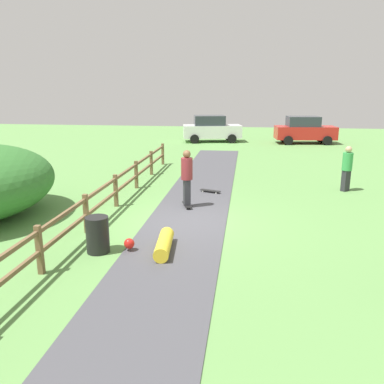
{
  "coord_description": "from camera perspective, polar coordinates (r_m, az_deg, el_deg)",
  "views": [
    {
      "loc": [
        1.72,
        -11.35,
        3.92
      ],
      "look_at": [
        0.21,
        -0.27,
        1.0
      ],
      "focal_mm": 37.65,
      "sensor_mm": 36.0,
      "label": 1
    }
  ],
  "objects": [
    {
      "name": "trash_bin",
      "position": [
        10.09,
        -13.23,
        -5.9
      ],
      "size": [
        0.56,
        0.56,
        0.9
      ],
      "primitive_type": "cylinder",
      "color": "black",
      "rests_on": "ground_plane"
    },
    {
      "name": "ground_plane",
      "position": [
        12.13,
        -0.79,
        -4.23
      ],
      "size": [
        60.0,
        60.0,
        0.0
      ],
      "primitive_type": "plane",
      "color": "#60934C"
    },
    {
      "name": "asphalt_path",
      "position": [
        12.13,
        -0.79,
        -4.18
      ],
      "size": [
        2.4,
        28.0,
        0.02
      ],
      "primitive_type": "cube",
      "color": "#47474C",
      "rests_on": "ground_plane"
    },
    {
      "name": "bystander_green",
      "position": [
        16.58,
        21.11,
        3.39
      ],
      "size": [
        0.54,
        0.54,
        1.75
      ],
      "color": "#2D2D33",
      "rests_on": "ground_plane"
    },
    {
      "name": "skateboard_loose",
      "position": [
        15.38,
        2.59,
        0.19
      ],
      "size": [
        0.82,
        0.46,
        0.08
      ],
      "color": "black",
      "rests_on": "asphalt_path"
    },
    {
      "name": "skater_riding",
      "position": [
        13.29,
        -0.74,
        2.37
      ],
      "size": [
        0.48,
        0.82,
        1.92
      ],
      "color": "black",
      "rests_on": "asphalt_path"
    },
    {
      "name": "wooden_fence",
      "position": [
        12.57,
        -12.61,
        -0.72
      ],
      "size": [
        0.12,
        18.12,
        1.1
      ],
      "color": "brown",
      "rests_on": "ground_plane"
    },
    {
      "name": "parked_car_white",
      "position": [
        29.95,
        2.76,
        8.95
      ],
      "size": [
        4.45,
        2.61,
        1.92
      ],
      "color": "silver",
      "rests_on": "ground_plane"
    },
    {
      "name": "parked_car_red",
      "position": [
        30.11,
        15.66,
        8.46
      ],
      "size": [
        4.36,
        2.34,
        1.92
      ],
      "color": "red",
      "rests_on": "ground_plane"
    },
    {
      "name": "skater_fallen",
      "position": [
        9.96,
        -4.39,
        -7.36
      ],
      "size": [
        1.24,
        1.51,
        0.36
      ],
      "color": "yellow",
      "rests_on": "asphalt_path"
    }
  ]
}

